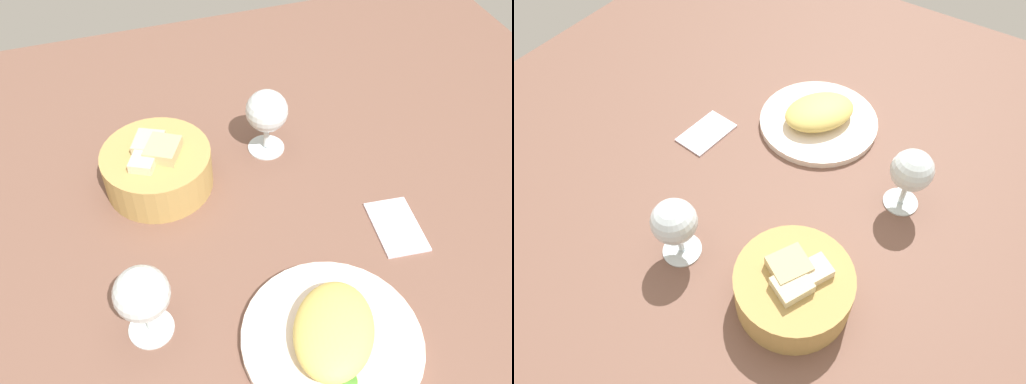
# 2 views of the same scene
# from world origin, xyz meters

# --- Properties ---
(ground_plane) EXTENTS (1.40, 1.40, 0.02)m
(ground_plane) POSITION_xyz_m (0.00, 0.00, -0.01)
(ground_plane) COLOR brown
(plate) EXTENTS (0.24, 0.24, 0.01)m
(plate) POSITION_xyz_m (-0.16, -0.00, 0.01)
(plate) COLOR white
(plate) RESTS_ON ground_plane
(omelette) EXTENTS (0.18, 0.17, 0.04)m
(omelette) POSITION_xyz_m (-0.16, -0.00, 0.03)
(omelette) COLOR #DEC15F
(omelette) RESTS_ON plate
(lettuce_garnish) EXTENTS (0.04, 0.04, 0.01)m
(lettuce_garnish) POSITION_xyz_m (-0.22, 0.01, 0.02)
(lettuce_garnish) COLOR #488B2E
(lettuce_garnish) RESTS_ON plate
(bread_basket) EXTENTS (0.18, 0.18, 0.09)m
(bread_basket) POSITION_xyz_m (0.20, 0.16, 0.04)
(bread_basket) COLOR tan
(bread_basket) RESTS_ON ground_plane
(wine_glass_near) EXTENTS (0.07, 0.07, 0.12)m
(wine_glass_near) POSITION_xyz_m (0.22, -0.04, 0.08)
(wine_glass_near) COLOR silver
(wine_glass_near) RESTS_ON ground_plane
(wine_glass_far) EXTENTS (0.07, 0.07, 0.13)m
(wine_glass_far) POSITION_xyz_m (-0.07, 0.22, 0.08)
(wine_glass_far) COLOR silver
(wine_glass_far) RESTS_ON ground_plane
(folded_napkin) EXTENTS (0.12, 0.08, 0.01)m
(folded_napkin) POSITION_xyz_m (-0.01, -0.18, 0.00)
(folded_napkin) COLOR white
(folded_napkin) RESTS_ON ground_plane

